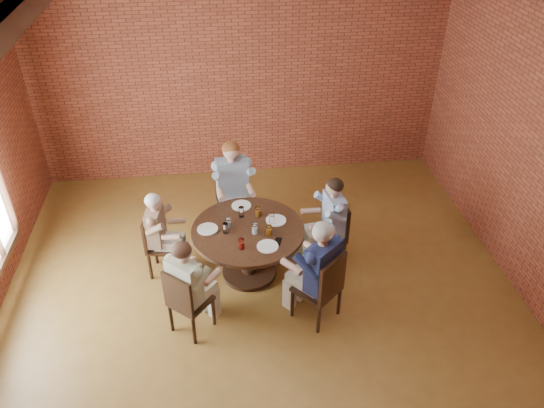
{
  "coord_description": "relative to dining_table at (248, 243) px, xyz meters",
  "views": [
    {
      "loc": [
        -0.48,
        -4.48,
        4.79
      ],
      "look_at": [
        0.2,
        1.0,
        0.97
      ],
      "focal_mm": 35.0,
      "sensor_mm": 36.0,
      "label": 1
    }
  ],
  "objects": [
    {
      "name": "chair_e",
      "position": [
        0.79,
        -0.9,
        -0.0
      ],
      "size": [
        0.65,
        0.65,
        0.97
      ],
      "rotation": [
        0.0,
        0.0,
        3.86
      ],
      "color": "#301E10",
      "rests_on": "floor"
    },
    {
      "name": "glass_f",
      "position": [
        -0.11,
        -0.37,
        0.29
      ],
      "size": [
        0.07,
        0.07,
        0.14
      ],
      "primitive_type": "cylinder",
      "color": "white",
      "rests_on": "dining_table"
    },
    {
      "name": "plate_c",
      "position": [
        -0.5,
        0.05,
        0.23
      ],
      "size": [
        0.26,
        0.26,
        0.01
      ],
      "primitive_type": "cylinder",
      "color": "white",
      "rests_on": "dining_table"
    },
    {
      "name": "ceiling",
      "position": [
        0.13,
        -0.81,
        2.87
      ],
      "size": [
        7.0,
        7.0,
        0.0
      ],
      "primitive_type": "plane",
      "rotation": [
        3.14,
        0.0,
        0.0
      ],
      "color": "beige",
      "rests_on": "wall_back"
    },
    {
      "name": "glass_h",
      "position": [
        0.25,
        -0.15,
        0.29
      ],
      "size": [
        0.07,
        0.07,
        0.14
      ],
      "primitive_type": "cylinder",
      "color": "white",
      "rests_on": "dining_table"
    },
    {
      "name": "diner_d",
      "position": [
        -0.74,
        -0.85,
        0.12
      ],
      "size": [
        0.79,
        0.8,
        1.3
      ],
      "primitive_type": null,
      "rotation": [
        0.0,
        0.0,
        2.43
      ],
      "color": "beige",
      "rests_on": "floor"
    },
    {
      "name": "chair_c",
      "position": [
        -1.17,
        0.2,
        -0.05
      ],
      "size": [
        0.43,
        0.43,
        0.88
      ],
      "rotation": [
        0.0,
        0.0,
        1.4
      ],
      "color": "#301E10",
      "rests_on": "floor"
    },
    {
      "name": "chair_a",
      "position": [
        1.15,
        0.15,
        -0.03
      ],
      "size": [
        0.46,
        0.46,
        0.92
      ],
      "rotation": [
        0.0,
        0.0,
        -1.44
      ],
      "color": "#301E10",
      "rests_on": "floor"
    },
    {
      "name": "smartphone",
      "position": [
        0.34,
        -0.3,
        0.23
      ],
      "size": [
        0.12,
        0.17,
        0.01
      ],
      "primitive_type": "cube",
      "rotation": [
        0.0,
        0.0,
        -0.31
      ],
      "color": "black",
      "rests_on": "dining_table"
    },
    {
      "name": "glass_b",
      "position": [
        0.15,
        0.26,
        0.29
      ],
      "size": [
        0.07,
        0.07,
        0.14
      ],
      "primitive_type": "cylinder",
      "color": "white",
      "rests_on": "dining_table"
    },
    {
      "name": "diner_b",
      "position": [
        -0.12,
        1.03,
        0.18
      ],
      "size": [
        0.65,
        0.77,
        1.41
      ],
      "primitive_type": null,
      "rotation": [
        0.0,
        0.0,
        0.12
      ],
      "color": "gray",
      "rests_on": "floor"
    },
    {
      "name": "diner_e",
      "position": [
        0.73,
        -0.83,
        0.17
      ],
      "size": [
        0.89,
        0.9,
        1.4
      ],
      "primitive_type": null,
      "rotation": [
        0.0,
        0.0,
        3.86
      ],
      "color": "#182045",
      "rests_on": "floor"
    },
    {
      "name": "diner_c",
      "position": [
        -1.11,
        0.19,
        0.08
      ],
      "size": [
        0.64,
        0.55,
        1.22
      ],
      "primitive_type": null,
      "rotation": [
        0.0,
        0.0,
        1.4
      ],
      "color": "brown",
      "rests_on": "floor"
    },
    {
      "name": "plate_a",
      "position": [
        0.37,
        0.13,
        0.23
      ],
      "size": [
        0.26,
        0.26,
        0.01
      ],
      "primitive_type": "cylinder",
      "color": "white",
      "rests_on": "dining_table"
    },
    {
      "name": "glass_g",
      "position": [
        0.08,
        -0.1,
        0.29
      ],
      "size": [
        0.07,
        0.07,
        0.14
      ],
      "primitive_type": "cylinder",
      "color": "white",
      "rests_on": "dining_table"
    },
    {
      "name": "chair_d",
      "position": [
        -0.79,
        -0.92,
        -0.03
      ],
      "size": [
        0.58,
        0.58,
        0.92
      ],
      "rotation": [
        0.0,
        0.0,
        2.43
      ],
      "color": "#301E10",
      "rests_on": "floor"
    },
    {
      "name": "wall_back",
      "position": [
        0.13,
        2.69,
        1.17
      ],
      "size": [
        7.0,
        0.0,
        7.0
      ],
      "primitive_type": "plane",
      "rotation": [
        1.57,
        0.0,
        0.0
      ],
      "color": "brown",
      "rests_on": "ground"
    },
    {
      "name": "plate_d",
      "position": [
        0.2,
        -0.38,
        0.23
      ],
      "size": [
        0.26,
        0.26,
        0.01
      ],
      "primitive_type": "cylinder",
      "color": "white",
      "rests_on": "dining_table"
    },
    {
      "name": "glass_a",
      "position": [
        0.31,
        0.06,
        0.29
      ],
      "size": [
        0.07,
        0.07,
        0.14
      ],
      "primitive_type": "cylinder",
      "color": "white",
      "rests_on": "dining_table"
    },
    {
      "name": "diner_a",
      "position": [
        1.07,
        0.14,
        0.13
      ],
      "size": [
        0.69,
        0.59,
        1.31
      ],
      "primitive_type": null,
      "rotation": [
        0.0,
        0.0,
        -1.44
      ],
      "color": "#3B5C99",
      "rests_on": "floor"
    },
    {
      "name": "chair_b",
      "position": [
        -0.13,
        1.12,
        -0.0
      ],
      "size": [
        0.52,
        0.52,
        0.98
      ],
      "rotation": [
        0.0,
        0.0,
        0.12
      ],
      "color": "#301E10",
      "rests_on": "floor"
    },
    {
      "name": "floor",
      "position": [
        0.13,
        -0.81,
        -0.53
      ],
      "size": [
        7.0,
        7.0,
        0.0
      ],
      "primitive_type": "plane",
      "color": "olive",
      "rests_on": "ground"
    },
    {
      "name": "plate_b",
      "position": [
        -0.04,
        0.51,
        0.23
      ],
      "size": [
        0.26,
        0.26,
        0.01
      ],
      "primitive_type": "cylinder",
      "color": "white",
      "rests_on": "dining_table"
    },
    {
      "name": "glass_d",
      "position": [
        -0.24,
        0.06,
        0.29
      ],
      "size": [
        0.07,
        0.07,
        0.14
      ],
      "primitive_type": "cylinder",
      "color": "white",
      "rests_on": "dining_table"
    },
    {
      "name": "dining_table",
      "position": [
        0.0,
        0.0,
        0.0
      ],
      "size": [
        1.43,
        1.43,
        0.75
      ],
      "color": "#301E10",
      "rests_on": "floor"
    },
    {
      "name": "glass_e",
      "position": [
        -0.28,
        -0.04,
        0.29
      ],
      "size": [
        0.07,
        0.07,
        0.14
      ],
      "primitive_type": "cylinder",
      "color": "white",
      "rests_on": "dining_table"
    },
    {
      "name": "glass_c",
      "position": [
        -0.06,
        0.28,
        0.29
      ],
      "size": [
        0.07,
        0.07,
        0.14
      ],
      "primitive_type": "cylinder",
      "color": "white",
      "rests_on": "dining_table"
    }
  ]
}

